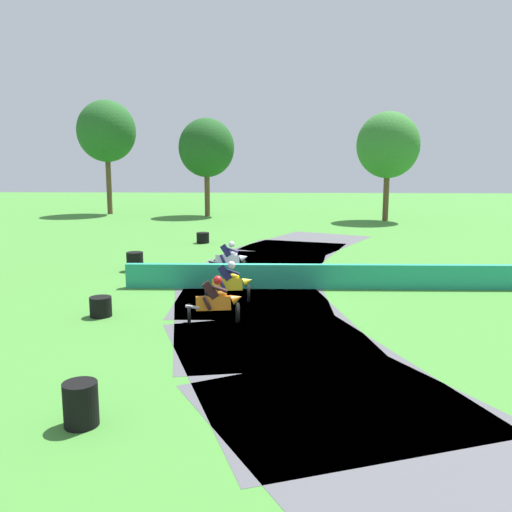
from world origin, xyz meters
TOP-DOWN VIEW (x-y plane):
  - ground_plane at (0.00, 0.00)m, footprint 120.00×120.00m
  - track_asphalt at (1.25, 0.02)m, footprint 10.12×32.66m
  - safety_barrier at (5.37, 0.09)m, footprint 20.14×0.64m
  - motorcycle_lead_white at (-1.09, 2.51)m, footprint 1.70×0.83m
  - motorcycle_chase_yellow at (-0.71, -1.97)m, footprint 1.68×0.89m
  - motorcycle_trailing_orange at (-0.90, -4.43)m, footprint 1.67×0.90m
  - tire_stack_near at (-3.34, 11.04)m, footprint 0.72×0.72m
  - tire_stack_mid_a at (-5.19, 3.04)m, footprint 0.71×0.71m
  - tire_stack_mid_b at (-4.46, -3.88)m, footprint 0.66×0.66m
  - tire_stack_far at (-2.62, -10.72)m, footprint 0.62×0.62m
  - tree_far_left at (-5.01, 26.50)m, footprint 4.63×4.63m
  - tree_far_right at (9.33, 23.19)m, footprint 4.78×4.78m
  - tree_mid_rise at (-13.78, 27.85)m, footprint 4.99×4.99m

SIDE VIEW (x-z plane):
  - ground_plane at x=0.00m, z-range 0.00..0.00m
  - track_asphalt at x=1.25m, z-range 0.00..0.01m
  - tire_stack_mid_b at x=-4.46m, z-range 0.00..0.60m
  - tire_stack_near at x=-3.34m, z-range 0.00..0.60m
  - tire_stack_mid_a at x=-5.19m, z-range 0.00..0.80m
  - tire_stack_far at x=-2.62m, z-range 0.00..0.80m
  - safety_barrier at x=5.37m, z-range 0.00..0.90m
  - motorcycle_chase_yellow at x=-0.71m, z-range -0.08..1.35m
  - motorcycle_lead_white at x=-1.09m, z-range -0.07..1.36m
  - motorcycle_trailing_orange at x=-0.90m, z-range -0.05..1.37m
  - tree_far_left at x=-5.01m, z-range 1.60..9.72m
  - tree_far_right at x=9.33m, z-range 1.62..9.93m
  - tree_mid_rise at x=-13.78m, z-range 2.22..11.96m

